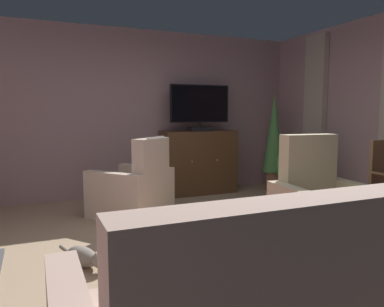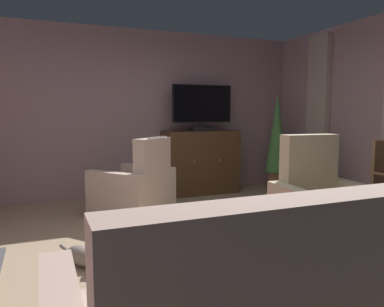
{
  "view_description": "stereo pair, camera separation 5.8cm",
  "coord_description": "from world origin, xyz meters",
  "px_view_note": "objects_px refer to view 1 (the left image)",
  "views": [
    {
      "loc": [
        -1.55,
        -3.1,
        1.35
      ],
      "look_at": [
        -0.13,
        0.23,
        0.94
      ],
      "focal_mm": 34.63,
      "sensor_mm": 36.0,
      "label": 1
    },
    {
      "loc": [
        -1.5,
        -3.12,
        1.35
      ],
      "look_at": [
        -0.13,
        0.23,
        0.94
      ],
      "focal_mm": 34.63,
      "sensor_mm": 36.0,
      "label": 2
    }
  ],
  "objects_px": {
    "armchair_near_window": "(134,192)",
    "cat": "(85,257)",
    "coffee_table": "(209,234)",
    "potted_plant_tall_palm_by_window": "(300,168)",
    "armchair_beside_cabinet": "(326,217)",
    "potted_plant_on_hearth_side": "(274,138)",
    "tv_cabinet": "(198,163)",
    "television": "(200,107)",
    "tv_remote": "(224,222)",
    "folded_newspaper": "(198,227)"
  },
  "relations": [
    {
      "from": "armchair_near_window",
      "to": "cat",
      "type": "height_order",
      "value": "armchair_near_window"
    },
    {
      "from": "coffee_table",
      "to": "potted_plant_tall_palm_by_window",
      "type": "bearing_deg",
      "value": 37.1
    },
    {
      "from": "armchair_beside_cabinet",
      "to": "potted_plant_on_hearth_side",
      "type": "distance_m",
      "value": 2.94
    },
    {
      "from": "armchair_beside_cabinet",
      "to": "potted_plant_tall_palm_by_window",
      "type": "distance_m",
      "value": 1.93
    },
    {
      "from": "tv_cabinet",
      "to": "television",
      "type": "xyz_separation_m",
      "value": [
        0.0,
        -0.05,
        0.94
      ]
    },
    {
      "from": "armchair_beside_cabinet",
      "to": "cat",
      "type": "distance_m",
      "value": 2.27
    },
    {
      "from": "tv_remote",
      "to": "potted_plant_tall_palm_by_window",
      "type": "bearing_deg",
      "value": 15.54
    },
    {
      "from": "tv_remote",
      "to": "armchair_near_window",
      "type": "bearing_deg",
      "value": 73.16
    },
    {
      "from": "coffee_table",
      "to": "potted_plant_tall_palm_by_window",
      "type": "relative_size",
      "value": 1.03
    },
    {
      "from": "tv_remote",
      "to": "potted_plant_on_hearth_side",
      "type": "xyz_separation_m",
      "value": [
        2.41,
        2.73,
        0.44
      ]
    },
    {
      "from": "tv_remote",
      "to": "cat",
      "type": "height_order",
      "value": "tv_remote"
    },
    {
      "from": "tv_remote",
      "to": "folded_newspaper",
      "type": "distance_m",
      "value": 0.24
    },
    {
      "from": "tv_cabinet",
      "to": "folded_newspaper",
      "type": "bearing_deg",
      "value": -114.19
    },
    {
      "from": "coffee_table",
      "to": "potted_plant_tall_palm_by_window",
      "type": "xyz_separation_m",
      "value": [
        2.33,
        1.76,
        0.13
      ]
    },
    {
      "from": "tv_remote",
      "to": "armchair_near_window",
      "type": "distance_m",
      "value": 2.08
    },
    {
      "from": "folded_newspaper",
      "to": "potted_plant_tall_palm_by_window",
      "type": "xyz_separation_m",
      "value": [
        2.43,
        1.77,
        0.07
      ]
    },
    {
      "from": "folded_newspaper",
      "to": "tv_remote",
      "type": "bearing_deg",
      "value": 12.57
    },
    {
      "from": "tv_remote",
      "to": "folded_newspaper",
      "type": "height_order",
      "value": "tv_remote"
    },
    {
      "from": "folded_newspaper",
      "to": "armchair_near_window",
      "type": "xyz_separation_m",
      "value": [
        0.02,
        2.08,
        -0.14
      ]
    },
    {
      "from": "armchair_near_window",
      "to": "coffee_table",
      "type": "bearing_deg",
      "value": -87.74
    },
    {
      "from": "television",
      "to": "folded_newspaper",
      "type": "height_order",
      "value": "television"
    },
    {
      "from": "armchair_near_window",
      "to": "potted_plant_on_hearth_side",
      "type": "xyz_separation_m",
      "value": [
        2.64,
        0.67,
        0.58
      ]
    },
    {
      "from": "tv_cabinet",
      "to": "coffee_table",
      "type": "xyz_separation_m",
      "value": [
        -1.26,
        -3.03,
        -0.1
      ]
    },
    {
      "from": "coffee_table",
      "to": "armchair_near_window",
      "type": "xyz_separation_m",
      "value": [
        -0.08,
        2.08,
        -0.07
      ]
    },
    {
      "from": "tv_cabinet",
      "to": "armchair_beside_cabinet",
      "type": "relative_size",
      "value": 1.11
    },
    {
      "from": "television",
      "to": "armchair_beside_cabinet",
      "type": "bearing_deg",
      "value": -88.95
    },
    {
      "from": "tv_remote",
      "to": "cat",
      "type": "distance_m",
      "value": 1.28
    },
    {
      "from": "potted_plant_tall_palm_by_window",
      "to": "armchair_beside_cabinet",
      "type": "bearing_deg",
      "value": -122.11
    },
    {
      "from": "armchair_beside_cabinet",
      "to": "armchair_near_window",
      "type": "distance_m",
      "value": 2.39
    },
    {
      "from": "tv_cabinet",
      "to": "folded_newspaper",
      "type": "xyz_separation_m",
      "value": [
        -1.36,
        -3.03,
        -0.04
      ]
    },
    {
      "from": "coffee_table",
      "to": "armchair_near_window",
      "type": "relative_size",
      "value": 0.82
    },
    {
      "from": "tv_remote",
      "to": "armchair_near_window",
      "type": "xyz_separation_m",
      "value": [
        -0.22,
        2.06,
        -0.14
      ]
    },
    {
      "from": "potted_plant_on_hearth_side",
      "to": "folded_newspaper",
      "type": "bearing_deg",
      "value": -134.05
    },
    {
      "from": "armchair_near_window",
      "to": "folded_newspaper",
      "type": "bearing_deg",
      "value": -90.53
    },
    {
      "from": "armchair_beside_cabinet",
      "to": "cat",
      "type": "height_order",
      "value": "armchair_beside_cabinet"
    },
    {
      "from": "tv_cabinet",
      "to": "potted_plant_tall_palm_by_window",
      "type": "relative_size",
      "value": 1.33
    },
    {
      "from": "tv_remote",
      "to": "potted_plant_tall_palm_by_window",
      "type": "relative_size",
      "value": 0.18
    },
    {
      "from": "television",
      "to": "potted_plant_on_hearth_side",
      "type": "height_order",
      "value": "television"
    },
    {
      "from": "tv_cabinet",
      "to": "potted_plant_tall_palm_by_window",
      "type": "height_order",
      "value": "tv_cabinet"
    },
    {
      "from": "tv_cabinet",
      "to": "tv_remote",
      "type": "distance_m",
      "value": 3.22
    },
    {
      "from": "potted_plant_on_hearth_side",
      "to": "tv_remote",
      "type": "bearing_deg",
      "value": -131.5
    },
    {
      "from": "armchair_near_window",
      "to": "potted_plant_on_hearth_side",
      "type": "relative_size",
      "value": 0.7
    },
    {
      "from": "folded_newspaper",
      "to": "armchair_near_window",
      "type": "bearing_deg",
      "value": 97.69
    },
    {
      "from": "potted_plant_on_hearth_side",
      "to": "armchair_near_window",
      "type": "bearing_deg",
      "value": -165.83
    },
    {
      "from": "tv_cabinet",
      "to": "armchair_beside_cabinet",
      "type": "xyz_separation_m",
      "value": [
        0.05,
        -2.89,
        -0.15
      ]
    },
    {
      "from": "potted_plant_tall_palm_by_window",
      "to": "cat",
      "type": "distance_m",
      "value": 3.41
    },
    {
      "from": "armchair_near_window",
      "to": "television",
      "type": "bearing_deg",
      "value": 33.79
    },
    {
      "from": "television",
      "to": "armchair_near_window",
      "type": "bearing_deg",
      "value": -146.21
    },
    {
      "from": "folded_newspaper",
      "to": "potted_plant_on_hearth_side",
      "type": "xyz_separation_m",
      "value": [
        2.66,
        2.75,
        0.45
      ]
    },
    {
      "from": "armchair_near_window",
      "to": "potted_plant_tall_palm_by_window",
      "type": "bearing_deg",
      "value": -7.47
    }
  ]
}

